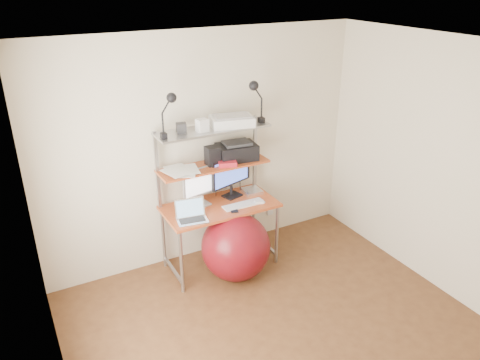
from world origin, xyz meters
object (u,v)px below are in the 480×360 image
object	(u,v)px
monitor_black	(231,173)
laptop	(191,215)
printer	(237,151)
monitor_silver	(200,184)
exercise_ball	(236,247)

from	to	relation	value
monitor_black	laptop	distance (m)	0.70
laptop	printer	distance (m)	0.87
printer	monitor_silver	bearing A→B (deg)	-166.59
laptop	printer	bearing A→B (deg)	32.97
printer	exercise_ball	world-z (taller)	printer
monitor_silver	exercise_ball	size ratio (longest dim) A/B	0.61
monitor_silver	exercise_ball	xyz separation A→B (m)	(0.22, -0.38, -0.61)
monitor_silver	exercise_ball	bearing A→B (deg)	-71.50
printer	monitor_black	bearing A→B (deg)	-162.17
monitor_silver	printer	world-z (taller)	printer
monitor_silver	monitor_black	world-z (taller)	monitor_black
monitor_black	printer	xyz separation A→B (m)	(0.08, 0.01, 0.24)
laptop	exercise_ball	size ratio (longest dim) A/B	0.45
monitor_silver	monitor_black	size ratio (longest dim) A/B	0.84
monitor_silver	monitor_black	bearing A→B (deg)	-5.70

